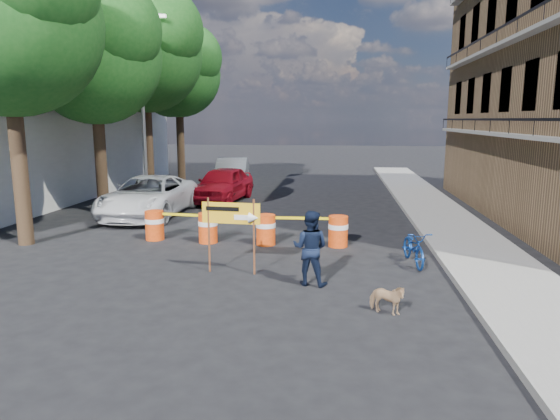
% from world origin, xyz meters
% --- Properties ---
extents(ground, '(120.00, 120.00, 0.00)m').
position_xyz_m(ground, '(0.00, 0.00, 0.00)').
color(ground, black).
rests_on(ground, ground).
extents(sidewalk_east, '(2.40, 40.00, 0.15)m').
position_xyz_m(sidewalk_east, '(6.20, 6.00, 0.07)').
color(sidewalk_east, gray).
rests_on(sidewalk_east, ground).
extents(white_building, '(8.00, 22.00, 6.00)m').
position_xyz_m(white_building, '(-13.00, 10.00, 3.00)').
color(white_building, silver).
rests_on(white_building, ground).
extents(tree_near, '(5.46, 5.20, 9.15)m').
position_xyz_m(tree_near, '(-6.73, 2.00, 6.36)').
color(tree_near, '#332316').
rests_on(tree_near, ground).
extents(tree_mid_a, '(5.25, 5.00, 8.68)m').
position_xyz_m(tree_mid_a, '(-6.74, 7.00, 6.01)').
color(tree_mid_a, '#332316').
rests_on(tree_mid_a, ground).
extents(tree_mid_b, '(5.67, 5.40, 9.62)m').
position_xyz_m(tree_mid_b, '(-6.73, 12.00, 6.71)').
color(tree_mid_b, '#332316').
rests_on(tree_mid_b, ground).
extents(tree_far, '(5.04, 4.80, 8.84)m').
position_xyz_m(tree_far, '(-6.74, 17.00, 6.22)').
color(tree_far, '#332316').
rests_on(tree_far, ground).
extents(streetlamp, '(1.25, 0.18, 8.00)m').
position_xyz_m(streetlamp, '(-5.93, 9.50, 4.38)').
color(streetlamp, gray).
rests_on(streetlamp, ground).
extents(barrel_far_left, '(0.58, 0.58, 0.90)m').
position_xyz_m(barrel_far_left, '(-3.21, 2.99, 0.47)').
color(barrel_far_left, red).
rests_on(barrel_far_left, ground).
extents(barrel_mid_left, '(0.58, 0.58, 0.90)m').
position_xyz_m(barrel_mid_left, '(-1.48, 2.82, 0.47)').
color(barrel_mid_left, red).
rests_on(barrel_mid_left, ground).
extents(barrel_mid_right, '(0.58, 0.58, 0.90)m').
position_xyz_m(barrel_mid_right, '(0.28, 2.76, 0.47)').
color(barrel_mid_right, red).
rests_on(barrel_mid_right, ground).
extents(barrel_far_right, '(0.58, 0.58, 0.90)m').
position_xyz_m(barrel_far_right, '(2.40, 2.80, 0.47)').
color(barrel_far_right, red).
rests_on(barrel_far_right, ground).
extents(detour_sign, '(1.42, 0.28, 1.82)m').
position_xyz_m(detour_sign, '(0.04, -0.09, 1.33)').
color(detour_sign, '#592D19').
rests_on(detour_sign, ground).
extents(pedestrian, '(0.93, 0.80, 1.69)m').
position_xyz_m(pedestrian, '(1.78, -0.69, 0.84)').
color(pedestrian, black).
rests_on(pedestrian, ground).
extents(bicycle, '(0.72, 0.97, 1.71)m').
position_xyz_m(bicycle, '(4.32, 1.20, 0.86)').
color(bicycle, navy).
rests_on(bicycle, ground).
extents(dog, '(0.79, 0.59, 0.61)m').
position_xyz_m(dog, '(3.32, -2.27, 0.30)').
color(dog, tan).
rests_on(dog, ground).
extents(suv_white, '(2.58, 5.49, 1.52)m').
position_xyz_m(suv_white, '(-4.80, 6.64, 0.76)').
color(suv_white, white).
rests_on(suv_white, ground).
extents(sedan_red, '(2.41, 4.76, 1.55)m').
position_xyz_m(sedan_red, '(-2.80, 10.40, 0.78)').
color(sedan_red, '#A70D1D').
rests_on(sedan_red, ground).
extents(sedan_silver, '(2.23, 4.90, 1.56)m').
position_xyz_m(sedan_silver, '(-3.44, 15.50, 0.78)').
color(sedan_silver, '#AAACB1').
rests_on(sedan_silver, ground).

